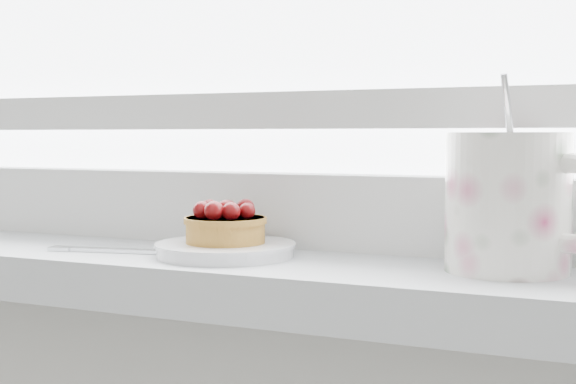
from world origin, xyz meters
The scene contains 4 objects.
saucer centered at (-0.09, 1.88, 0.95)m, with size 0.12×0.12×0.01m, color white.
raspberry_tart centered at (-0.09, 1.88, 0.97)m, with size 0.07×0.07×0.04m.
floral_mug centered at (0.15, 1.90, 1.00)m, with size 0.15×0.13×0.16m.
fork centered at (-0.16, 1.87, 0.94)m, with size 0.21×0.06×0.00m.
Camera 1 is at (0.25, 1.27, 1.05)m, focal length 50.00 mm.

